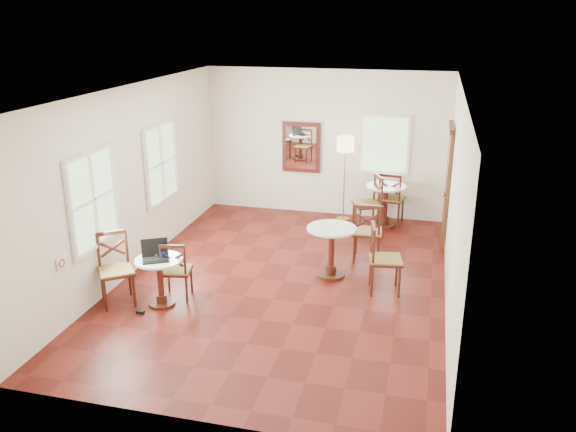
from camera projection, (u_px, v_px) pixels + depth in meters
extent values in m
plane|color=#57140E|center=(283.00, 281.00, 9.38)|extent=(7.00, 7.00, 0.00)
cube|color=white|center=(325.00, 143.00, 12.10)|extent=(5.00, 0.02, 3.00)
cube|color=white|center=(193.00, 292.00, 5.68)|extent=(5.00, 0.02, 3.00)
cube|color=white|center=(133.00, 180.00, 9.45)|extent=(0.02, 7.00, 3.00)
cube|color=white|center=(454.00, 203.00, 8.32)|extent=(0.02, 7.00, 3.00)
cube|color=white|center=(283.00, 90.00, 8.39)|extent=(5.00, 7.00, 0.02)
cube|color=#533217|center=(447.00, 187.00, 10.68)|extent=(0.06, 0.90, 2.10)
cube|color=#431C10|center=(452.00, 127.00, 10.32)|extent=(0.08, 1.02, 0.08)
sphere|color=#BF8C3F|center=(444.00, 195.00, 10.41)|extent=(0.07, 0.07, 0.07)
cube|color=#4F1A15|center=(301.00, 147.00, 12.21)|extent=(0.80, 0.05, 1.05)
cube|color=white|center=(301.00, 148.00, 12.18)|extent=(0.64, 0.02, 0.88)
cube|color=white|center=(61.00, 263.00, 7.70)|extent=(0.02, 0.16, 0.16)
torus|color=red|center=(62.00, 263.00, 7.70)|extent=(0.02, 0.12, 0.12)
cube|color=white|center=(93.00, 199.00, 8.33)|extent=(0.06, 1.22, 1.42)
cube|color=white|center=(161.00, 163.00, 10.35)|extent=(0.06, 1.22, 1.42)
cube|color=white|center=(384.00, 144.00, 11.78)|extent=(1.02, 0.06, 1.22)
cylinder|color=#431C10|center=(162.00, 303.00, 8.64)|extent=(0.39, 0.39, 0.04)
cylinder|color=#431C10|center=(162.00, 298.00, 8.61)|extent=(0.16, 0.16, 0.12)
cylinder|color=#4F1A15|center=(160.00, 280.00, 8.52)|extent=(0.09, 0.09, 0.59)
cylinder|color=#431C10|center=(159.00, 263.00, 8.43)|extent=(0.14, 0.14, 0.06)
cylinder|color=white|center=(159.00, 260.00, 8.41)|extent=(0.68, 0.68, 0.03)
cylinder|color=#431C10|center=(331.00, 274.00, 9.57)|extent=(0.45, 0.45, 0.05)
cylinder|color=#431C10|center=(331.00, 269.00, 9.54)|extent=(0.18, 0.18, 0.14)
cylinder|color=#4F1A15|center=(331.00, 250.00, 9.43)|extent=(0.10, 0.10, 0.68)
cylinder|color=#431C10|center=(332.00, 231.00, 9.32)|extent=(0.16, 0.16, 0.07)
cylinder|color=white|center=(332.00, 228.00, 9.31)|extent=(0.79, 0.79, 0.03)
cylinder|color=#431C10|center=(384.00, 224.00, 11.83)|extent=(0.45, 0.45, 0.05)
cylinder|color=#431C10|center=(384.00, 220.00, 11.80)|extent=(0.18, 0.18, 0.14)
cylinder|color=#4F1A15|center=(385.00, 204.00, 11.69)|extent=(0.10, 0.10, 0.68)
cylinder|color=#431C10|center=(386.00, 189.00, 11.58)|extent=(0.16, 0.16, 0.07)
cylinder|color=white|center=(386.00, 186.00, 11.57)|extent=(0.79, 0.79, 0.03)
cylinder|color=#431C10|center=(191.00, 280.00, 8.93)|extent=(0.03, 0.03, 0.43)
cylinder|color=#431C10|center=(187.00, 290.00, 8.60)|extent=(0.03, 0.03, 0.43)
cylinder|color=#431C10|center=(169.00, 279.00, 8.95)|extent=(0.03, 0.03, 0.43)
cylinder|color=#431C10|center=(163.00, 289.00, 8.62)|extent=(0.03, 0.03, 0.43)
cube|color=#431C10|center=(177.00, 271.00, 8.70)|extent=(0.50, 0.50, 0.03)
cube|color=olive|center=(177.00, 270.00, 8.70)|extent=(0.48, 0.48, 0.04)
cylinder|color=#431C10|center=(185.00, 261.00, 8.45)|extent=(0.03, 0.03, 0.48)
cylinder|color=#431C10|center=(161.00, 261.00, 8.47)|extent=(0.03, 0.03, 0.48)
cube|color=#431C10|center=(172.00, 246.00, 8.39)|extent=(0.37, 0.10, 0.05)
cube|color=#4F1A15|center=(173.00, 260.00, 8.46)|extent=(0.31, 0.08, 0.21)
cube|color=#4F1A15|center=(173.00, 260.00, 8.46)|extent=(0.31, 0.08, 0.21)
cylinder|color=#431C10|center=(105.00, 296.00, 8.35)|extent=(0.04, 0.04, 0.50)
cylinder|color=#431C10|center=(102.00, 284.00, 8.70)|extent=(0.04, 0.04, 0.50)
cylinder|color=#431C10|center=(134.00, 291.00, 8.49)|extent=(0.04, 0.04, 0.50)
cylinder|color=#431C10|center=(130.00, 280.00, 8.84)|extent=(0.04, 0.04, 0.50)
cube|color=#431C10|center=(116.00, 272.00, 8.51)|extent=(0.68, 0.68, 0.03)
cube|color=olive|center=(116.00, 271.00, 8.51)|extent=(0.65, 0.65, 0.04)
cylinder|color=#431C10|center=(98.00, 251.00, 8.52)|extent=(0.04, 0.04, 0.56)
cylinder|color=#431C10|center=(127.00, 247.00, 8.67)|extent=(0.04, 0.04, 0.56)
cube|color=#431C10|center=(111.00, 233.00, 8.51)|extent=(0.36, 0.28, 0.06)
cube|color=#4F1A15|center=(113.00, 249.00, 8.59)|extent=(0.31, 0.24, 0.25)
cube|color=#4F1A15|center=(113.00, 249.00, 8.59)|extent=(0.31, 0.24, 0.25)
cylinder|color=#431C10|center=(379.00, 243.00, 10.27)|extent=(0.04, 0.04, 0.50)
cylinder|color=#431C10|center=(378.00, 251.00, 9.90)|extent=(0.04, 0.04, 0.50)
cylinder|color=#431C10|center=(356.00, 241.00, 10.34)|extent=(0.04, 0.04, 0.50)
cylinder|color=#431C10|center=(354.00, 250.00, 9.97)|extent=(0.04, 0.04, 0.50)
cube|color=#431C10|center=(367.00, 232.00, 10.04)|extent=(0.51, 0.51, 0.03)
cube|color=olive|center=(367.00, 231.00, 10.03)|extent=(0.49, 0.49, 0.04)
cylinder|color=#431C10|center=(379.00, 222.00, 9.73)|extent=(0.04, 0.04, 0.55)
cylinder|color=#431C10|center=(355.00, 221.00, 9.80)|extent=(0.04, 0.04, 0.55)
cube|color=#431C10|center=(368.00, 207.00, 9.68)|extent=(0.42, 0.06, 0.06)
cube|color=#4F1A15|center=(367.00, 221.00, 9.76)|extent=(0.36, 0.05, 0.24)
cube|color=#4F1A15|center=(367.00, 221.00, 9.76)|extent=(0.36, 0.05, 0.24)
cylinder|color=#431C10|center=(399.00, 282.00, 8.77)|extent=(0.04, 0.04, 0.51)
cylinder|color=#431C10|center=(372.00, 281.00, 8.80)|extent=(0.04, 0.04, 0.51)
cylinder|color=#431C10|center=(397.00, 271.00, 9.15)|extent=(0.04, 0.04, 0.51)
cylinder|color=#431C10|center=(370.00, 270.00, 9.18)|extent=(0.04, 0.04, 0.51)
cube|color=#431C10|center=(385.00, 260.00, 8.89)|extent=(0.57, 0.57, 0.03)
cube|color=olive|center=(386.00, 259.00, 8.88)|extent=(0.54, 0.54, 0.04)
cylinder|color=#431C10|center=(374.00, 248.00, 8.62)|extent=(0.04, 0.04, 0.56)
cylinder|color=#431C10|center=(372.00, 238.00, 9.00)|extent=(0.04, 0.04, 0.56)
cube|color=#431C10|center=(374.00, 227.00, 8.73)|extent=(0.11, 0.43, 0.06)
cube|color=#4F1A15|center=(373.00, 242.00, 8.81)|extent=(0.09, 0.36, 0.25)
cube|color=#4F1A15|center=(373.00, 242.00, 8.81)|extent=(0.09, 0.36, 0.25)
cylinder|color=#431C10|center=(403.00, 210.00, 11.98)|extent=(0.04, 0.04, 0.51)
cylinder|color=#431C10|center=(398.00, 216.00, 11.62)|extent=(0.04, 0.04, 0.51)
cylinder|color=#431C10|center=(383.00, 207.00, 12.12)|extent=(0.04, 0.04, 0.51)
cylinder|color=#431C10|center=(378.00, 213.00, 11.77)|extent=(0.04, 0.04, 0.51)
cube|color=#431C10|center=(391.00, 199.00, 11.79)|extent=(0.56, 0.56, 0.03)
cube|color=olive|center=(391.00, 198.00, 11.78)|extent=(0.54, 0.54, 0.05)
cylinder|color=#431C10|center=(400.00, 190.00, 11.45)|extent=(0.04, 0.04, 0.56)
cylinder|color=#431C10|center=(379.00, 187.00, 11.59)|extent=(0.04, 0.04, 0.56)
cube|color=#431C10|center=(390.00, 176.00, 11.43)|extent=(0.43, 0.10, 0.06)
cube|color=#4F1A15|center=(390.00, 188.00, 11.52)|extent=(0.37, 0.08, 0.25)
cube|color=#4F1A15|center=(390.00, 188.00, 11.52)|extent=(0.37, 0.08, 0.25)
cylinder|color=#431C10|center=(353.00, 215.00, 11.65)|extent=(0.04, 0.04, 0.51)
cylinder|color=#431C10|center=(373.00, 214.00, 11.73)|extent=(0.04, 0.04, 0.51)
cylinder|color=#431C10|center=(360.00, 222.00, 11.27)|extent=(0.04, 0.04, 0.51)
cylinder|color=#431C10|center=(380.00, 220.00, 11.35)|extent=(0.04, 0.04, 0.51)
cube|color=#431C10|center=(367.00, 205.00, 11.41)|extent=(0.67, 0.67, 0.03)
cube|color=olive|center=(367.00, 204.00, 11.41)|extent=(0.64, 0.64, 0.05)
cylinder|color=#431C10|center=(374.00, 187.00, 11.55)|extent=(0.04, 0.04, 0.57)
cylinder|color=#431C10|center=(382.00, 193.00, 11.17)|extent=(0.04, 0.04, 0.57)
cube|color=#431C10|center=(379.00, 177.00, 11.27)|extent=(0.22, 0.41, 0.06)
cube|color=#4F1A15|center=(378.00, 190.00, 11.36)|extent=(0.19, 0.35, 0.25)
cube|color=#4F1A15|center=(378.00, 190.00, 11.36)|extent=(0.19, 0.35, 0.25)
cylinder|color=#BF8C3F|center=(343.00, 219.00, 12.16)|extent=(0.28, 0.28, 0.03)
cylinder|color=#BF8C3F|center=(344.00, 183.00, 11.90)|extent=(0.02, 0.02, 1.59)
cylinder|color=beige|center=(345.00, 144.00, 11.64)|extent=(0.34, 0.34, 0.30)
cube|color=black|center=(156.00, 259.00, 8.36)|extent=(0.46, 0.42, 0.02)
cube|color=black|center=(156.00, 259.00, 8.36)|extent=(0.35, 0.29, 0.00)
cube|color=black|center=(155.00, 247.00, 8.44)|extent=(0.37, 0.25, 0.26)
cube|color=silver|center=(155.00, 247.00, 8.44)|extent=(0.32, 0.21, 0.21)
ellipsoid|color=black|center=(153.00, 253.00, 8.58)|extent=(0.11, 0.09, 0.04)
cylinder|color=black|center=(163.00, 255.00, 8.41)|extent=(0.08, 0.08, 0.09)
torus|color=black|center=(166.00, 256.00, 8.40)|extent=(0.06, 0.01, 0.06)
cylinder|color=white|center=(156.00, 258.00, 8.31)|extent=(0.06, 0.06, 0.10)
cube|color=black|center=(140.00, 312.00, 8.37)|extent=(0.11, 0.07, 0.04)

